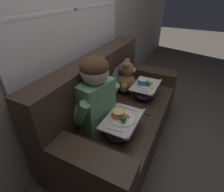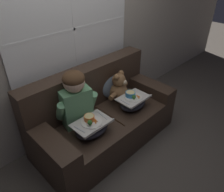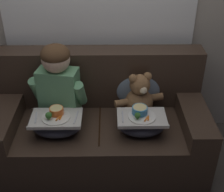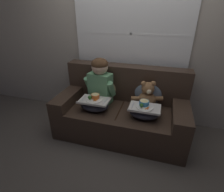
# 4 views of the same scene
# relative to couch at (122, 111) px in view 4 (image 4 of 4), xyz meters

# --- Properties ---
(ground_plane) EXTENTS (14.00, 14.00, 0.00)m
(ground_plane) POSITION_rel_couch_xyz_m (0.00, -0.07, -0.34)
(ground_plane) COLOR #4C443D
(wall_back_with_window) EXTENTS (8.00, 0.08, 2.60)m
(wall_back_with_window) POSITION_rel_couch_xyz_m (0.00, 0.47, 0.97)
(wall_back_with_window) COLOR #A89E8E
(wall_back_with_window) RESTS_ON ground_plane
(couch) EXTENTS (1.80, 0.86, 0.95)m
(couch) POSITION_rel_couch_xyz_m (0.00, 0.00, 0.00)
(couch) COLOR #38281E
(couch) RESTS_ON ground_plane
(throw_pillow_behind_child) EXTENTS (0.44, 0.21, 0.46)m
(throw_pillow_behind_child) POSITION_rel_couch_xyz_m (-0.34, 0.16, 0.30)
(throw_pillow_behind_child) COLOR tan
(throw_pillow_behind_child) RESTS_ON couch
(throw_pillow_behind_teddy) EXTENTS (0.41, 0.20, 0.42)m
(throw_pillow_behind_teddy) POSITION_rel_couch_xyz_m (0.34, 0.16, 0.30)
(throw_pillow_behind_teddy) COLOR slate
(throw_pillow_behind_teddy) RESTS_ON couch
(child_figure) EXTENTS (0.49, 0.27, 0.66)m
(child_figure) POSITION_rel_couch_xyz_m (-0.34, 0.03, 0.45)
(child_figure) COLOR #66A370
(child_figure) RESTS_ON couch
(teddy_bear) EXTENTS (0.43, 0.32, 0.41)m
(teddy_bear) POSITION_rel_couch_xyz_m (0.34, 0.03, 0.26)
(teddy_bear) COLOR brown
(teddy_bear) RESTS_ON couch
(lap_tray_child) EXTENTS (0.41, 0.28, 0.23)m
(lap_tray_child) POSITION_rel_couch_xyz_m (-0.34, -0.22, 0.17)
(lap_tray_child) COLOR #2D2D38
(lap_tray_child) RESTS_ON child_figure
(lap_tray_teddy) EXTENTS (0.39, 0.28, 0.22)m
(lap_tray_teddy) POSITION_rel_couch_xyz_m (0.34, -0.22, 0.17)
(lap_tray_teddy) COLOR #2D2D38
(lap_tray_teddy) RESTS_ON teddy_bear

